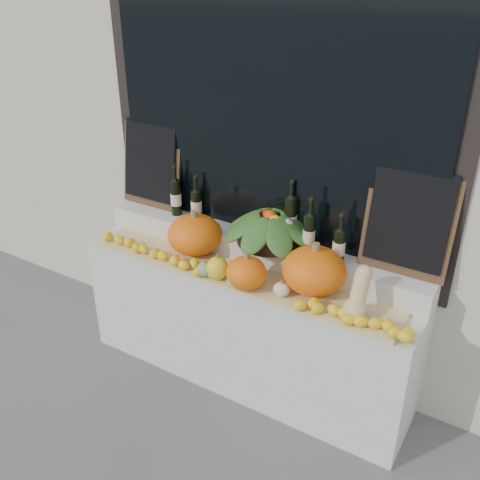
% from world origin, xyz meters
% --- Properties ---
extents(storefront_facade, '(7.00, 0.94, 4.50)m').
position_xyz_m(storefront_facade, '(0.00, 2.25, 2.25)').
color(storefront_facade, beige).
rests_on(storefront_facade, ground).
extents(display_sill, '(2.30, 0.55, 0.88)m').
position_xyz_m(display_sill, '(0.00, 1.52, 0.44)').
color(display_sill, silver).
rests_on(display_sill, ground).
extents(rear_tier, '(2.30, 0.25, 0.16)m').
position_xyz_m(rear_tier, '(0.00, 1.68, 0.96)').
color(rear_tier, silver).
rests_on(rear_tier, display_sill).
extents(straw_bedding, '(2.10, 0.32, 0.02)m').
position_xyz_m(straw_bedding, '(0.00, 1.40, 0.89)').
color(straw_bedding, tan).
rests_on(straw_bedding, display_sill).
extents(pumpkin_left, '(0.43, 0.43, 0.26)m').
position_xyz_m(pumpkin_left, '(-0.38, 1.50, 1.04)').
color(pumpkin_left, orange).
rests_on(pumpkin_left, straw_bedding).
extents(pumpkin_right, '(0.42, 0.42, 0.27)m').
position_xyz_m(pumpkin_right, '(0.49, 1.48, 1.04)').
color(pumpkin_right, orange).
rests_on(pumpkin_right, straw_bedding).
extents(pumpkin_center, '(0.30, 0.30, 0.20)m').
position_xyz_m(pumpkin_center, '(0.14, 1.30, 1.00)').
color(pumpkin_center, orange).
rests_on(pumpkin_center, straw_bedding).
extents(butternut_squash, '(0.13, 0.20, 0.28)m').
position_xyz_m(butternut_squash, '(0.80, 1.37, 1.03)').
color(butternut_squash, '#E4BC86').
rests_on(butternut_squash, straw_bedding).
extents(decorative_gourds, '(0.61, 0.15, 0.17)m').
position_xyz_m(decorative_gourds, '(0.02, 1.29, 0.96)').
color(decorative_gourds, '#285F1C').
rests_on(decorative_gourds, straw_bedding).
extents(lemon_heap, '(2.20, 0.16, 0.06)m').
position_xyz_m(lemon_heap, '(0.00, 1.29, 0.94)').
color(lemon_heap, yellow).
rests_on(lemon_heap, straw_bedding).
extents(produce_bowl, '(0.64, 0.64, 0.23)m').
position_xyz_m(produce_bowl, '(0.09, 1.66, 1.15)').
color(produce_bowl, black).
rests_on(produce_bowl, rear_tier).
extents(wine_bottle_far_left, '(0.08, 0.08, 0.37)m').
position_xyz_m(wine_bottle_far_left, '(-0.67, 1.69, 1.17)').
color(wine_bottle_far_left, black).
rests_on(wine_bottle_far_left, rear_tier).
extents(wine_bottle_near_left, '(0.08, 0.08, 0.32)m').
position_xyz_m(wine_bottle_near_left, '(-0.51, 1.70, 1.15)').
color(wine_bottle_near_left, black).
rests_on(wine_bottle_near_left, rear_tier).
extents(wine_bottle_tall, '(0.08, 0.08, 0.41)m').
position_xyz_m(wine_bottle_tall, '(0.20, 1.74, 1.19)').
color(wine_bottle_tall, black).
rests_on(wine_bottle_tall, rear_tier).
extents(wine_bottle_near_right, '(0.08, 0.08, 0.37)m').
position_xyz_m(wine_bottle_near_right, '(0.37, 1.65, 1.17)').
color(wine_bottle_near_right, black).
rests_on(wine_bottle_near_right, rear_tier).
extents(wine_bottle_far_right, '(0.08, 0.08, 0.32)m').
position_xyz_m(wine_bottle_far_right, '(0.56, 1.65, 1.15)').
color(wine_bottle_far_right, black).
rests_on(wine_bottle_far_right, rear_tier).
extents(chalkboard_left, '(0.50, 0.12, 0.62)m').
position_xyz_m(chalkboard_left, '(-0.92, 1.74, 1.36)').
color(chalkboard_left, '#4C331E').
rests_on(chalkboard_left, rear_tier).
extents(chalkboard_right, '(0.50, 0.12, 0.62)m').
position_xyz_m(chalkboard_right, '(0.92, 1.74, 1.36)').
color(chalkboard_right, '#4C331E').
rests_on(chalkboard_right, rear_tier).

